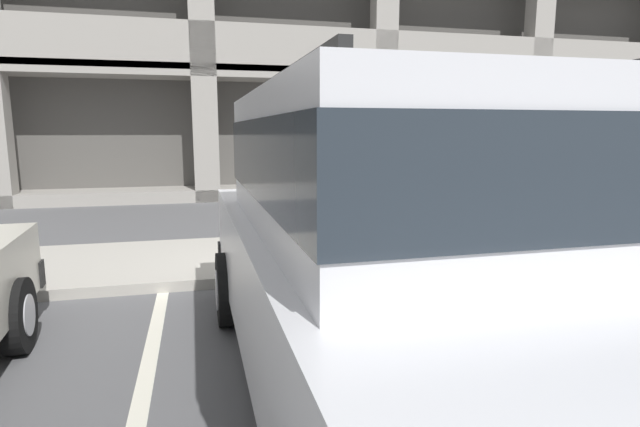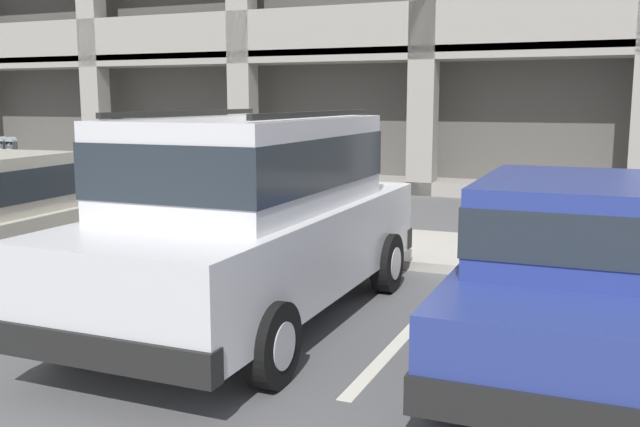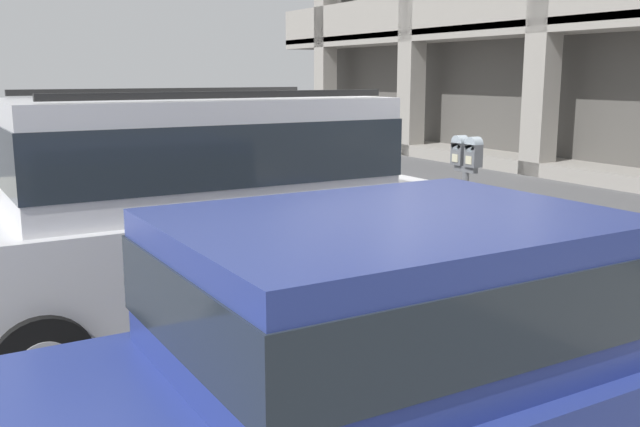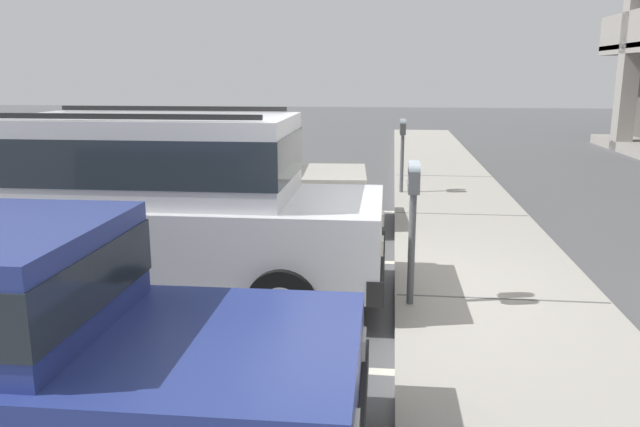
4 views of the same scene
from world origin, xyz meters
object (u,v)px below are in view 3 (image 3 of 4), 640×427
Objects in this scene: parking_meter_near at (466,173)px; parking_meter_far at (225,132)px; red_sedan at (85,186)px; dark_hatchback at (420,358)px; silver_suv at (200,205)px.

parking_meter_far is (-6.13, -0.02, -0.01)m from parking_meter_near.
red_sedan and dark_hatchback have the same top height.
silver_suv is at bearing 0.59° from red_sedan.
parking_meter_far is at bearing -179.79° from parking_meter_near.
silver_suv is 1.05× the size of red_sedan.
dark_hatchback is 9.30m from parking_meter_far.
parking_meter_near is at bearing 85.02° from silver_suv.
parking_meter_near is (3.50, 2.93, 0.38)m from red_sedan.
red_sedan is 3.93m from parking_meter_far.
parking_meter_near is 6.13m from parking_meter_far.
parking_meter_far reaches higher than dark_hatchback.
silver_suv reaches higher than dark_hatchback.
silver_suv reaches higher than parking_meter_near.
red_sedan is at bearing -140.12° from parking_meter_near.
silver_suv is at bearing -24.14° from parking_meter_far.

